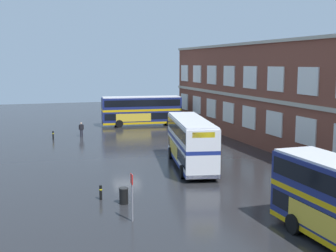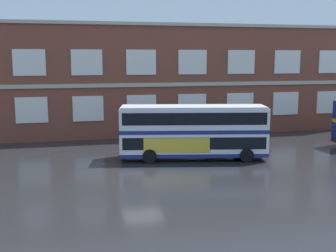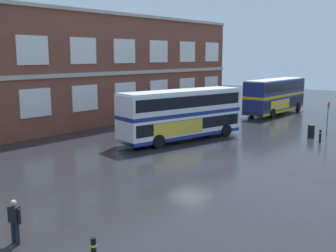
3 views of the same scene
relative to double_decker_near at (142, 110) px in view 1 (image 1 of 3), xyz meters
The scene contains 9 objects.
ground_plane 21.20m from the double_decker_near, 12.98° to the right, with size 120.00×120.00×0.00m, color #232326.
brick_terminal_building 23.48m from the double_decker_near, 28.89° to the left, with size 50.21×8.19×10.92m.
double_decker_near is the anchor object (origin of this frame).
double_decker_middle 25.34m from the double_decker_near, ahead, with size 11.29×4.63×4.07m.
waiting_passenger 11.61m from the double_decker_near, 52.95° to the right, with size 0.33×0.64×1.70m.
bus_stand_flag 37.88m from the double_decker_near, 15.25° to the right, with size 0.44×0.10×2.70m.
station_litter_bin 34.80m from the double_decker_near, 16.31° to the right, with size 0.60×0.60×1.03m.
safety_bollard_west 14.91m from the double_decker_near, 57.87° to the right, with size 0.19×0.19×0.95m.
safety_bollard_east 33.97m from the double_decker_near, 18.91° to the right, with size 0.19×0.19×0.95m.
Camera 1 is at (38.88, -8.52, 8.72)m, focal length 47.03 mm.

